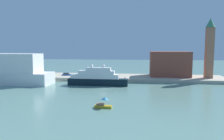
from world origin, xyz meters
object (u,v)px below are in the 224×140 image
at_px(harbor_building, 170,64).
at_px(person_figure, 73,74).
at_px(bell_tower, 210,46).
at_px(mooring_bollard, 125,78).
at_px(large_yacht, 97,78).
at_px(work_barge, 49,82).
at_px(parked_car, 67,74).
at_px(small_motorboat, 103,104).

distance_m(harbor_building, person_figure, 48.72).
bearing_deg(harbor_building, bell_tower, -14.85).
relative_size(bell_tower, mooring_bollard, 43.37).
bearing_deg(bell_tower, large_yacht, -160.35).
bearing_deg(person_figure, work_barge, -118.14).
height_order(work_barge, parked_car, parked_car).
relative_size(small_motorboat, mooring_bollard, 7.12).
distance_m(large_yacht, mooring_bollard, 15.31).
relative_size(work_barge, person_figure, 2.85).
height_order(small_motorboat, work_barge, small_motorboat).
xyz_separation_m(large_yacht, person_figure, (-15.59, 16.56, -0.73)).
xyz_separation_m(harbor_building, bell_tower, (17.29, -4.58, 8.86)).
relative_size(bell_tower, parked_car, 6.30).
bearing_deg(parked_car, bell_tower, -0.32).
distance_m(large_yacht, work_barge, 23.00).
bearing_deg(large_yacht, small_motorboat, -75.66).
xyz_separation_m(work_barge, bell_tower, (72.36, 14.30, 16.11)).
height_order(harbor_building, mooring_bollard, harbor_building).
bearing_deg(large_yacht, person_figure, 133.28).
bearing_deg(mooring_bollard, bell_tower, 10.50).
relative_size(small_motorboat, bell_tower, 0.16).
distance_m(small_motorboat, work_barge, 47.81).
height_order(small_motorboat, harbor_building, harbor_building).
bearing_deg(person_figure, mooring_bollard, -12.66).
relative_size(work_barge, parked_car, 1.06).
xyz_separation_m(work_barge, mooring_bollard, (33.59, 7.12, 1.41)).
relative_size(parked_car, mooring_bollard, 6.88).
distance_m(harbor_building, parked_car, 52.61).
height_order(work_barge, bell_tower, bell_tower).
bearing_deg(small_motorboat, bell_tower, 50.79).
bearing_deg(mooring_bollard, work_barge, -168.04).
distance_m(work_barge, parked_car, 15.07).
distance_m(bell_tower, parked_car, 70.92).
bearing_deg(person_figure, harbor_building, 6.87).
height_order(large_yacht, parked_car, large_yacht).
bearing_deg(small_motorboat, harbor_building, 66.47).
bearing_deg(harbor_building, mooring_bollard, -151.29).
bearing_deg(bell_tower, person_figure, -178.94).
xyz_separation_m(work_barge, person_figure, (7.00, 13.09, 1.85)).
distance_m(large_yacht, person_figure, 22.76).
height_order(harbor_building, bell_tower, bell_tower).
height_order(work_barge, harbor_building, harbor_building).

